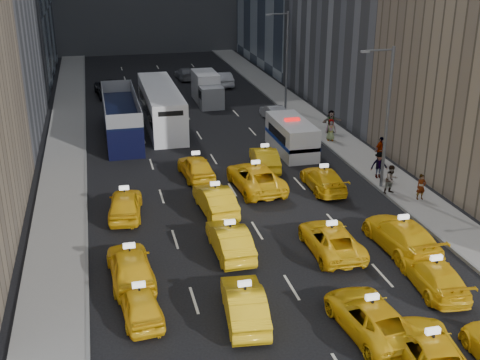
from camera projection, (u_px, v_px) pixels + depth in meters
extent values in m
plane|color=black|center=(306.00, 312.00, 25.57)|extent=(160.00, 160.00, 0.00)
cube|color=gray|center=(66.00, 148.00, 45.82)|extent=(3.00, 90.00, 0.15)
cube|color=gray|center=(324.00, 129.00, 50.45)|extent=(3.00, 90.00, 0.15)
cube|color=slate|center=(85.00, 146.00, 46.13)|extent=(0.15, 90.00, 0.18)
cube|color=slate|center=(308.00, 130.00, 50.13)|extent=(0.15, 90.00, 0.18)
cylinder|color=#595B60|center=(387.00, 120.00, 36.82)|extent=(0.20, 0.20, 9.00)
cylinder|color=#595B60|center=(379.00, 50.00, 35.04)|extent=(1.80, 0.12, 0.12)
cube|color=slate|center=(365.00, 52.00, 34.86)|extent=(0.50, 0.22, 0.12)
cylinder|color=#595B60|center=(287.00, 62.00, 54.89)|extent=(0.20, 0.20, 9.00)
cylinder|color=#595B60|center=(278.00, 14.00, 53.12)|extent=(1.80, 0.12, 0.12)
cube|color=slate|center=(269.00, 15.00, 52.94)|extent=(0.50, 0.22, 0.12)
imported|color=yellow|center=(430.00, 351.00, 22.00)|extent=(2.87, 5.12, 1.35)
imported|color=yellow|center=(140.00, 303.00, 24.95)|extent=(1.92, 4.05, 1.34)
imported|color=yellow|center=(245.00, 304.00, 24.79)|extent=(2.03, 4.65, 1.49)
imported|color=yellow|center=(370.00, 316.00, 24.04)|extent=(2.73, 5.13, 1.37)
imported|color=yellow|center=(434.00, 275.00, 27.06)|extent=(2.32, 4.79, 1.34)
imported|color=yellow|center=(131.00, 266.00, 27.57)|extent=(2.19, 4.89, 1.63)
imported|color=yellow|center=(230.00, 240.00, 30.10)|extent=(1.70, 4.65, 1.52)
imported|color=yellow|center=(331.00, 239.00, 30.30)|extent=(2.40, 5.03, 1.39)
imported|color=yellow|center=(402.00, 235.00, 30.50)|extent=(2.38, 5.56, 1.60)
imported|color=yellow|center=(125.00, 204.00, 34.25)|extent=(2.32, 4.68, 1.53)
imported|color=yellow|center=(215.00, 199.00, 34.81)|extent=(1.98, 4.82, 1.55)
imported|color=yellow|center=(255.00, 177.00, 38.08)|extent=(2.99, 5.90, 1.60)
imported|color=yellow|center=(323.00, 179.00, 38.03)|extent=(2.09, 4.85, 1.39)
imported|color=yellow|center=(196.00, 167.00, 39.92)|extent=(2.17, 4.63, 1.53)
imported|color=yellow|center=(265.00, 159.00, 41.54)|extent=(2.06, 4.65, 1.48)
cube|color=silver|center=(292.00, 136.00, 44.75)|extent=(2.63, 6.19, 2.43)
cylinder|color=black|center=(287.00, 156.00, 42.86)|extent=(0.28, 0.97, 0.97)
cylinder|color=black|center=(314.00, 154.00, 43.31)|extent=(0.28, 0.97, 0.97)
cylinder|color=black|center=(270.00, 138.00, 46.73)|extent=(0.28, 0.97, 0.97)
cylinder|color=black|center=(295.00, 136.00, 47.17)|extent=(0.28, 0.97, 0.97)
cube|color=navy|center=(291.00, 138.00, 44.81)|extent=(2.68, 6.19, 0.28)
cube|color=red|center=(292.00, 119.00, 44.27)|extent=(1.12, 0.44, 0.18)
cube|color=black|center=(121.00, 117.00, 48.10)|extent=(2.75, 11.61, 3.37)
cylinder|color=black|center=(110.00, 150.00, 43.84)|extent=(0.28, 1.10, 1.10)
cylinder|color=black|center=(142.00, 148.00, 44.35)|extent=(0.28, 1.10, 1.10)
cylinder|color=black|center=(105.00, 115.00, 52.68)|extent=(0.28, 1.10, 1.10)
cylinder|color=black|center=(132.00, 114.00, 53.20)|extent=(0.28, 1.10, 1.10)
cube|color=white|center=(161.00, 106.00, 51.12)|extent=(3.93, 13.18, 3.35)
cylinder|color=black|center=(155.00, 140.00, 46.21)|extent=(0.28, 1.10, 1.10)
cylinder|color=black|center=(186.00, 137.00, 46.74)|extent=(0.28, 1.10, 1.10)
cylinder|color=black|center=(142.00, 104.00, 56.32)|extent=(0.28, 1.10, 1.10)
cylinder|color=black|center=(167.00, 103.00, 56.85)|extent=(0.28, 1.10, 1.10)
cube|color=silver|center=(207.00, 88.00, 58.57)|extent=(2.86, 6.51, 2.88)
cylinder|color=black|center=(202.00, 103.00, 56.66)|extent=(0.28, 1.10, 1.10)
cylinder|color=black|center=(221.00, 102.00, 57.07)|extent=(0.28, 1.10, 1.10)
cylinder|color=black|center=(194.00, 93.00, 60.73)|extent=(0.28, 1.10, 1.10)
cylinder|color=black|center=(212.00, 92.00, 61.14)|extent=(0.28, 1.10, 1.10)
imported|color=#A0A1A7|center=(274.00, 113.00, 53.03)|extent=(1.55, 4.15, 1.35)
imported|color=black|center=(110.00, 87.00, 61.75)|extent=(3.36, 6.26, 1.67)
imported|color=gray|center=(185.00, 74.00, 69.07)|extent=(2.13, 4.68, 1.33)
imported|color=black|center=(148.00, 79.00, 65.81)|extent=(2.24, 4.53, 1.49)
imported|color=#B4B5BC|center=(222.00, 79.00, 65.85)|extent=(1.71, 4.70, 1.54)
imported|color=gray|center=(421.00, 187.00, 36.15)|extent=(0.59, 0.39, 1.60)
imported|color=gray|center=(391.00, 179.00, 36.99)|extent=(0.97, 0.68, 1.82)
imported|color=gray|center=(379.00, 165.00, 39.47)|extent=(1.18, 0.55, 1.78)
imported|color=gray|center=(380.00, 150.00, 42.09)|extent=(1.23, 0.94, 1.92)
imported|color=gray|center=(331.00, 130.00, 47.05)|extent=(0.95, 0.71, 1.72)
imported|color=gray|center=(331.00, 122.00, 48.90)|extent=(1.80, 0.77, 1.88)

